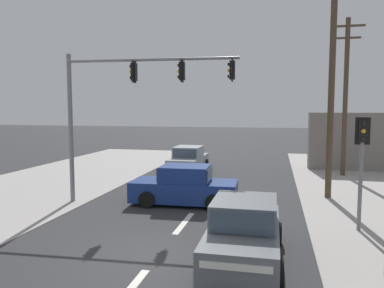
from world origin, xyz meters
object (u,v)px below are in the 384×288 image
traffic_signal_mast (126,95)px  sedan_oncoming_near (184,187)px  sedan_kerbside_parked (244,233)px  pedestal_signal_right_kerb (362,154)px  sedan_oncoming_mid (189,160)px  utility_pole_background_right (346,94)px  utility_pole_midground_right (332,79)px

traffic_signal_mast → sedan_oncoming_near: bearing=12.2°
traffic_signal_mast → sedan_kerbside_parked: traffic_signal_mast is taller
pedestal_signal_right_kerb → sedan_oncoming_mid: size_ratio=0.84×
sedan_oncoming_mid → traffic_signal_mast: bearing=-94.4°
utility_pole_background_right → sedan_oncoming_near: bearing=-131.6°
sedan_kerbside_parked → traffic_signal_mast: bearing=137.2°
utility_pole_midground_right → traffic_signal_mast: (-8.01, -2.83, -0.69)m
utility_pole_background_right → sedan_oncoming_mid: size_ratio=2.08×
utility_pole_background_right → sedan_oncoming_mid: (-8.95, -0.65, -3.96)m
sedan_oncoming_mid → sedan_kerbside_parked: bearing=-70.9°
pedestal_signal_right_kerb → sedan_oncoming_near: 6.69m
pedestal_signal_right_kerb → sedan_oncoming_near: bearing=161.5°
traffic_signal_mast → pedestal_signal_right_kerb: (8.36, -1.57, -1.94)m
pedestal_signal_right_kerb → traffic_signal_mast: bearing=169.4°
traffic_signal_mast → sedan_kerbside_parked: 7.78m
sedan_oncoming_near → traffic_signal_mast: bearing=-167.8°
utility_pole_background_right → traffic_signal_mast: size_ratio=1.29×
utility_pole_background_right → sedan_kerbside_parked: 14.71m
utility_pole_background_right → sedan_kerbside_parked: size_ratio=2.09×
sedan_oncoming_near → utility_pole_midground_right: bearing=22.1°
utility_pole_midground_right → sedan_oncoming_mid: size_ratio=2.26×
traffic_signal_mast → pedestal_signal_right_kerb: traffic_signal_mast is taller
utility_pole_background_right → traffic_signal_mast: 12.98m
traffic_signal_mast → sedan_kerbside_parked: bearing=-42.8°
utility_pole_midground_right → sedan_kerbside_parked: (-2.97, -7.49, -4.34)m
utility_pole_midground_right → traffic_signal_mast: 8.52m
pedestal_signal_right_kerb → sedan_oncoming_mid: (-7.74, 9.68, -1.71)m
pedestal_signal_right_kerb → sedan_oncoming_mid: pedestal_signal_right_kerb is taller
utility_pole_midground_right → utility_pole_background_right: 6.14m
traffic_signal_mast → sedan_oncoming_near: size_ratio=1.60×
pedestal_signal_right_kerb → sedan_kerbside_parked: pedestal_signal_right_kerb is taller
traffic_signal_mast → sedan_oncoming_near: (2.23, 0.48, -3.65)m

